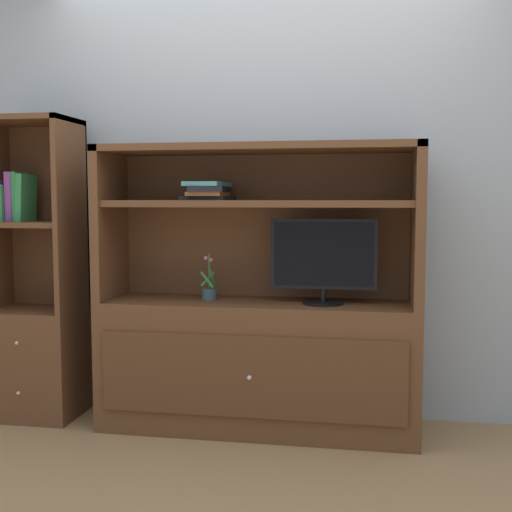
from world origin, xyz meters
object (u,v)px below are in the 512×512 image
(tv_monitor, at_px, (323,259))
(upright_book_row, at_px, (15,199))
(magazine_stack, at_px, (209,191))
(bookshelf_tall, at_px, (35,320))
(media_console, at_px, (258,337))
(potted_plant, at_px, (209,291))

(tv_monitor, bearing_deg, upright_book_row, 179.56)
(magazine_stack, xyz_separation_m, bookshelf_tall, (-1.03, 0.00, -0.74))
(media_console, height_order, upright_book_row, media_console)
(media_console, distance_m, upright_book_row, 1.58)
(media_console, bearing_deg, bookshelf_tall, 179.77)
(media_console, xyz_separation_m, magazine_stack, (-0.27, 0.00, 0.79))
(upright_book_row, bearing_deg, media_console, 0.18)
(potted_plant, distance_m, magazine_stack, 0.54)
(media_console, height_order, bookshelf_tall, bookshelf_tall)
(media_console, bearing_deg, upright_book_row, -179.82)
(tv_monitor, relative_size, potted_plant, 2.18)
(media_console, distance_m, tv_monitor, 0.56)
(tv_monitor, height_order, bookshelf_tall, bookshelf_tall)
(magazine_stack, bearing_deg, bookshelf_tall, 179.79)
(potted_plant, bearing_deg, media_console, -2.45)
(bookshelf_tall, xyz_separation_m, upright_book_row, (-0.09, -0.01, 0.70))
(tv_monitor, xyz_separation_m, potted_plant, (-0.62, 0.03, -0.19))
(magazine_stack, distance_m, upright_book_row, 1.13)
(tv_monitor, distance_m, magazine_stack, 0.71)
(potted_plant, xyz_separation_m, bookshelf_tall, (-1.03, -0.01, -0.19))
(magazine_stack, relative_size, bookshelf_tall, 0.20)
(potted_plant, bearing_deg, magazine_stack, -74.40)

